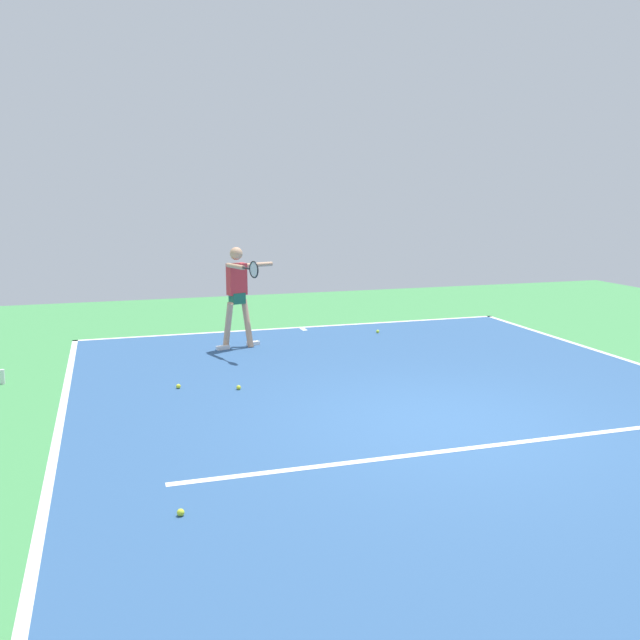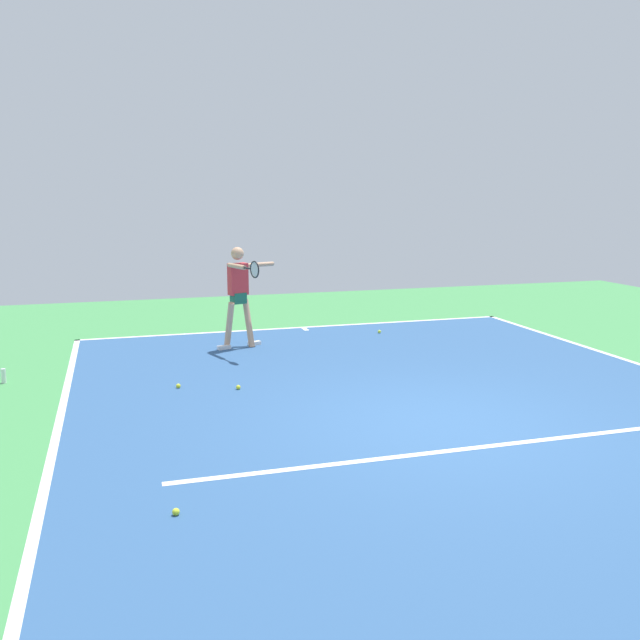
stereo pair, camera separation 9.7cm
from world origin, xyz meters
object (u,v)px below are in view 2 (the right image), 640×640
(tennis_ball_by_sideline, at_px, (238,387))
(tennis_player, at_px, (239,289))
(tennis_ball_by_baseline, at_px, (176,512))
(water_bottle, at_px, (4,376))
(tennis_ball_near_service_line, at_px, (178,386))
(tennis_ball_near_player, at_px, (379,332))

(tennis_ball_by_sideline, bearing_deg, tennis_player, -100.92)
(tennis_ball_by_baseline, distance_m, water_bottle, 5.51)
(tennis_player, distance_m, tennis_ball_by_baseline, 6.80)
(tennis_ball_by_baseline, bearing_deg, tennis_ball_near_service_line, -95.55)
(tennis_ball_near_service_line, bearing_deg, tennis_player, -119.31)
(tennis_ball_near_service_line, bearing_deg, tennis_ball_near_player, -145.82)
(tennis_ball_by_sideline, xyz_separation_m, tennis_ball_by_baseline, (1.22, 3.77, 0.00))
(tennis_player, bearing_deg, water_bottle, 2.02)
(tennis_ball_by_sideline, height_order, tennis_ball_by_baseline, same)
(tennis_ball_near_player, relative_size, tennis_ball_near_service_line, 1.00)
(tennis_ball_near_player, distance_m, water_bottle, 6.99)
(tennis_ball_by_sideline, height_order, water_bottle, water_bottle)
(tennis_ball_near_player, relative_size, tennis_ball_by_baseline, 1.00)
(tennis_ball_by_baseline, distance_m, tennis_ball_near_service_line, 4.11)
(tennis_player, height_order, tennis_ball_by_sideline, tennis_player)
(tennis_player, xyz_separation_m, tennis_ball_by_sideline, (0.52, 2.72, -1.04))
(tennis_player, distance_m, tennis_ball_by_sideline, 2.96)
(tennis_player, xyz_separation_m, tennis_ball_by_baseline, (1.74, 6.49, -1.04))
(tennis_ball_near_player, bearing_deg, tennis_ball_by_baseline, 56.26)
(tennis_player, distance_m, water_bottle, 4.17)
(tennis_player, relative_size, tennis_ball_by_sideline, 28.06)
(tennis_ball_near_player, relative_size, water_bottle, 0.30)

